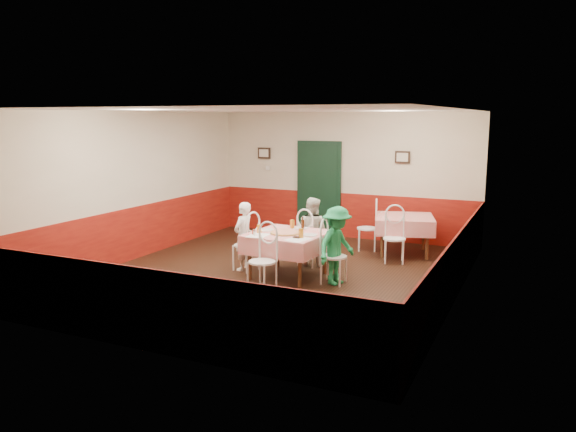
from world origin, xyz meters
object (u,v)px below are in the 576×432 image
at_px(chair_left, 246,245).
at_px(diner_left, 243,236).
at_px(glass_c, 292,224).
at_px(chair_far, 310,241).
at_px(main_table, 288,255).
at_px(chair_second_a, 367,228).
at_px(pizza, 285,233).
at_px(glass_b, 301,233).
at_px(chair_second_b, 394,239).
at_px(diner_right, 337,246).
at_px(diner_far, 312,231).
at_px(chair_right, 334,257).
at_px(chair_near, 262,262).
at_px(second_table, 404,235).
at_px(wallet, 297,237).
at_px(beer_bottle, 303,224).
at_px(glass_a, 259,229).

height_order(chair_left, diner_left, diner_left).
bearing_deg(glass_c, chair_far, 70.96).
relative_size(main_table, chair_left, 1.36).
bearing_deg(chair_second_a, pizza, -30.86).
relative_size(chair_second_a, glass_b, 6.02).
bearing_deg(chair_far, chair_second_a, -97.46).
bearing_deg(chair_second_b, pizza, -144.78).
height_order(pizza, diner_right, diner_right).
bearing_deg(glass_c, diner_far, 72.37).
bearing_deg(glass_c, glass_b, -55.29).
xyz_separation_m(glass_b, diner_right, (0.54, 0.20, -0.19)).
distance_m(chair_right, chair_near, 1.20).
height_order(chair_far, pizza, chair_far).
xyz_separation_m(main_table, pizza, (-0.02, -0.07, 0.40)).
bearing_deg(second_table, wallet, -111.97).
bearing_deg(chair_near, diner_far, 95.21).
bearing_deg(chair_second_b, chair_near, -135.85).
bearing_deg(diner_right, chair_near, 145.98).
height_order(wallet, diner_far, diner_far).
height_order(wallet, diner_left, diner_left).
bearing_deg(diner_far, glass_c, 75.36).
relative_size(chair_second_b, diner_far, 0.72).
distance_m(pizza, diner_far, 0.98).
bearing_deg(glass_c, pizza, -79.90).
distance_m(glass_b, beer_bottle, 0.69).
distance_m(glass_c, diner_right, 1.11).
bearing_deg(pizza, wallet, -36.72).
bearing_deg(glass_c, glass_a, -119.57).
relative_size(chair_right, glass_c, 6.10).
distance_m(chair_near, glass_a, 0.84).
relative_size(glass_c, beer_bottle, 0.73).
relative_size(chair_right, beer_bottle, 4.44).
bearing_deg(glass_b, chair_left, 165.15).
bearing_deg(wallet, second_table, 71.97).
distance_m(chair_far, pizza, 0.98).
bearing_deg(chair_left, second_table, 149.71).
xyz_separation_m(main_table, beer_bottle, (0.10, 0.39, 0.49)).
bearing_deg(main_table, chair_near, -93.95).
xyz_separation_m(chair_second_b, diner_left, (-2.31, -1.63, 0.16)).
bearing_deg(diner_left, chair_left, 93.46).
bearing_deg(chair_left, chair_second_a, 160.85).
height_order(chair_far, glass_b, glass_b).
distance_m(chair_near, glass_c, 1.30).
height_order(main_table, diner_right, diner_right).
distance_m(chair_left, chair_second_a, 2.82).
relative_size(second_table, chair_near, 1.24).
height_order(glass_a, wallet, glass_a).
height_order(glass_a, diner_left, diner_left).
xyz_separation_m(glass_b, wallet, (-0.05, -0.05, -0.06)).
distance_m(glass_c, beer_bottle, 0.20).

